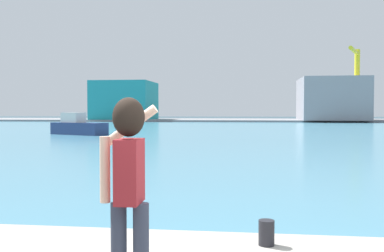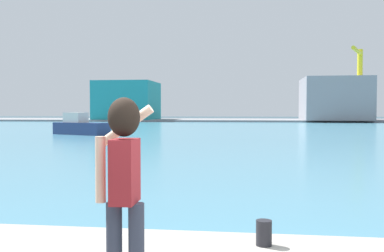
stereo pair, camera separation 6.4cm
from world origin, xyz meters
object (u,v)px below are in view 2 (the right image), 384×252
object	(u,v)px
person_photographer	(124,175)
port_crane	(359,77)
boat_moored	(80,127)
harbor_bollard	(264,233)
warehouse_left	(127,101)
warehouse_right	(334,99)

from	to	relation	value
person_photographer	port_crane	size ratio (longest dim) A/B	0.13
person_photographer	boat_moored	world-z (taller)	person_photographer
person_photographer	boat_moored	xyz separation A→B (m)	(-15.00, 36.35, -0.98)
boat_moored	port_crane	distance (m)	59.63
boat_moored	harbor_bollard	bearing A→B (deg)	-41.19
harbor_bollard	warehouse_left	distance (m)	91.65
warehouse_left	harbor_bollard	bearing A→B (deg)	-73.01
boat_moored	warehouse_right	world-z (taller)	warehouse_right
boat_moored	warehouse_left	size ratio (longest dim) A/B	0.46
warehouse_left	warehouse_right	bearing A→B (deg)	-2.56
warehouse_left	warehouse_right	distance (m)	43.05
warehouse_left	warehouse_right	world-z (taller)	warehouse_right
person_photographer	warehouse_left	world-z (taller)	warehouse_left
harbor_bollard	boat_moored	world-z (taller)	boat_moored
port_crane	warehouse_right	bearing A→B (deg)	131.27
harbor_bollard	warehouse_right	xyz separation A→B (m)	(16.25, 85.66, 3.71)
boat_moored	person_photographer	bearing A→B (deg)	-43.85
harbor_bollard	port_crane	xyz separation A→B (m)	(19.93, 81.47, 7.79)
warehouse_left	port_crane	size ratio (longest dim) A/B	0.96
warehouse_left	boat_moored	bearing A→B (deg)	-78.76
boat_moored	port_crane	bearing A→B (deg)	75.98
boat_moored	warehouse_right	distance (m)	60.53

